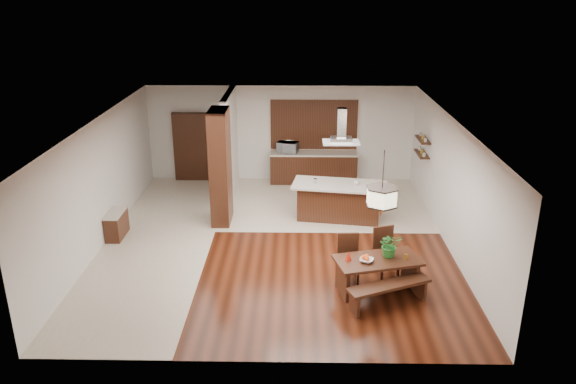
{
  "coord_description": "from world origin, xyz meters",
  "views": [
    {
      "loc": [
        0.51,
        -12.01,
        5.75
      ],
      "look_at": [
        0.3,
        0.0,
        1.25
      ],
      "focal_mm": 35.0,
      "sensor_mm": 36.0,
      "label": 1
    }
  ],
  "objects_px": {
    "dining_chair_left": "(349,259)",
    "fruit_bowl": "(367,260)",
    "hallway_console": "(117,225)",
    "kitchen_island": "(339,201)",
    "pendant_lantern": "(383,184)",
    "microwave": "(288,147)",
    "island_cup": "(357,182)",
    "foliage_plant": "(390,245)",
    "range_hood": "(341,126)",
    "dining_table": "(377,267)",
    "dining_chair_right": "(387,253)",
    "dining_bench": "(389,295)"
  },
  "relations": [
    {
      "from": "dining_chair_left",
      "to": "kitchen_island",
      "type": "distance_m",
      "value": 3.19
    },
    {
      "from": "dining_chair_right",
      "to": "microwave",
      "type": "bearing_deg",
      "value": 91.84
    },
    {
      "from": "dining_table",
      "to": "dining_chair_right",
      "type": "xyz_separation_m",
      "value": [
        0.27,
        0.59,
        0.01
      ]
    },
    {
      "from": "dining_table",
      "to": "foliage_plant",
      "type": "height_order",
      "value": "foliage_plant"
    },
    {
      "from": "hallway_console",
      "to": "fruit_bowl",
      "type": "height_order",
      "value": "fruit_bowl"
    },
    {
      "from": "dining_bench",
      "to": "island_cup",
      "type": "xyz_separation_m",
      "value": [
        -0.24,
        4.08,
        0.79
      ]
    },
    {
      "from": "dining_chair_right",
      "to": "dining_bench",
      "type": "bearing_deg",
      "value": -114.46
    },
    {
      "from": "dining_chair_left",
      "to": "fruit_bowl",
      "type": "height_order",
      "value": "dining_chair_left"
    },
    {
      "from": "range_hood",
      "to": "foliage_plant",
      "type": "bearing_deg",
      "value": -77.71
    },
    {
      "from": "dining_bench",
      "to": "dining_chair_left",
      "type": "distance_m",
      "value": 1.2
    },
    {
      "from": "island_cup",
      "to": "microwave",
      "type": "distance_m",
      "value": 3.38
    },
    {
      "from": "kitchen_island",
      "to": "microwave",
      "type": "bearing_deg",
      "value": 124.74
    },
    {
      "from": "microwave",
      "to": "pendant_lantern",
      "type": "bearing_deg",
      "value": -57.78
    },
    {
      "from": "microwave",
      "to": "foliage_plant",
      "type": "bearing_deg",
      "value": -55.47
    },
    {
      "from": "island_cup",
      "to": "hallway_console",
      "type": "bearing_deg",
      "value": -169.18
    },
    {
      "from": "dining_chair_right",
      "to": "microwave",
      "type": "xyz_separation_m",
      "value": [
        -2.15,
        5.79,
        0.6
      ]
    },
    {
      "from": "dining_chair_left",
      "to": "fruit_bowl",
      "type": "relative_size",
      "value": 3.73
    },
    {
      "from": "dining_table",
      "to": "range_hood",
      "type": "relative_size",
      "value": 2.0
    },
    {
      "from": "dining_table",
      "to": "kitchen_island",
      "type": "height_order",
      "value": "kitchen_island"
    },
    {
      "from": "dining_chair_left",
      "to": "microwave",
      "type": "distance_m",
      "value": 6.18
    },
    {
      "from": "dining_bench",
      "to": "range_hood",
      "type": "height_order",
      "value": "range_hood"
    },
    {
      "from": "foliage_plant",
      "to": "fruit_bowl",
      "type": "relative_size",
      "value": 1.88
    },
    {
      "from": "kitchen_island",
      "to": "fruit_bowl",
      "type": "bearing_deg",
      "value": -76.93
    },
    {
      "from": "dining_chair_left",
      "to": "pendant_lantern",
      "type": "bearing_deg",
      "value": -39.02
    },
    {
      "from": "pendant_lantern",
      "to": "foliage_plant",
      "type": "bearing_deg",
      "value": 26.71
    },
    {
      "from": "dining_bench",
      "to": "foliage_plant",
      "type": "bearing_deg",
      "value": 82.51
    },
    {
      "from": "dining_table",
      "to": "foliage_plant",
      "type": "distance_m",
      "value": 0.51
    },
    {
      "from": "pendant_lantern",
      "to": "range_hood",
      "type": "height_order",
      "value": "same"
    },
    {
      "from": "dining_table",
      "to": "pendant_lantern",
      "type": "xyz_separation_m",
      "value": [
        0.0,
        0.0,
        1.74
      ]
    },
    {
      "from": "foliage_plant",
      "to": "fruit_bowl",
      "type": "xyz_separation_m",
      "value": [
        -0.48,
        -0.24,
        -0.21
      ]
    },
    {
      "from": "dining_chair_right",
      "to": "range_hood",
      "type": "relative_size",
      "value": 1.15
    },
    {
      "from": "foliage_plant",
      "to": "range_hood",
      "type": "height_order",
      "value": "range_hood"
    },
    {
      "from": "dining_chair_left",
      "to": "kitchen_island",
      "type": "height_order",
      "value": "same"
    },
    {
      "from": "pendant_lantern",
      "to": "kitchen_island",
      "type": "bearing_deg",
      "value": 98.14
    },
    {
      "from": "hallway_console",
      "to": "fruit_bowl",
      "type": "xyz_separation_m",
      "value": [
        5.67,
        -2.51,
        0.4
      ]
    },
    {
      "from": "hallway_console",
      "to": "foliage_plant",
      "type": "relative_size",
      "value": 1.78
    },
    {
      "from": "microwave",
      "to": "fruit_bowl",
      "type": "bearing_deg",
      "value": -60.0
    },
    {
      "from": "dining_bench",
      "to": "fruit_bowl",
      "type": "distance_m",
      "value": 0.77
    },
    {
      "from": "dining_bench",
      "to": "kitchen_island",
      "type": "height_order",
      "value": "kitchen_island"
    },
    {
      "from": "dining_bench",
      "to": "island_cup",
      "type": "height_order",
      "value": "island_cup"
    },
    {
      "from": "dining_chair_left",
      "to": "fruit_bowl",
      "type": "bearing_deg",
      "value": -62.78
    },
    {
      "from": "kitchen_island",
      "to": "pendant_lantern",
      "type": "bearing_deg",
      "value": -73.06
    },
    {
      "from": "pendant_lantern",
      "to": "dining_chair_left",
      "type": "bearing_deg",
      "value": 143.9
    },
    {
      "from": "hallway_console",
      "to": "dining_chair_left",
      "type": "height_order",
      "value": "dining_chair_left"
    },
    {
      "from": "island_cup",
      "to": "pendant_lantern",
      "type": "bearing_deg",
      "value": -88.52
    },
    {
      "from": "dining_chair_right",
      "to": "fruit_bowl",
      "type": "relative_size",
      "value": 3.96
    },
    {
      "from": "microwave",
      "to": "range_hood",
      "type": "bearing_deg",
      "value": -48.2
    },
    {
      "from": "range_hood",
      "to": "dining_chair_right",
      "type": "bearing_deg",
      "value": -75.31
    },
    {
      "from": "dining_table",
      "to": "dining_bench",
      "type": "relative_size",
      "value": 1.08
    },
    {
      "from": "dining_chair_right",
      "to": "kitchen_island",
      "type": "distance_m",
      "value": 3.08
    }
  ]
}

